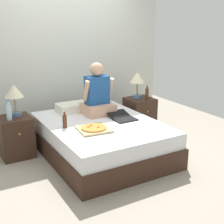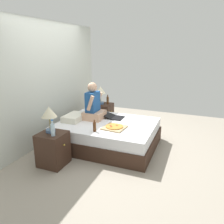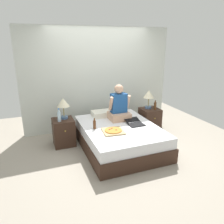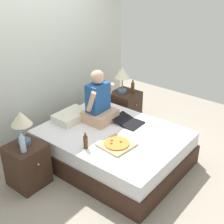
{
  "view_description": "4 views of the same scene",
  "coord_description": "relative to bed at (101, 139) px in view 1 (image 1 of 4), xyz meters",
  "views": [
    {
      "loc": [
        -1.94,
        -3.69,
        1.9
      ],
      "look_at": [
        0.05,
        -0.24,
        0.7
      ],
      "focal_mm": 50.0,
      "sensor_mm": 36.0,
      "label": 1
    },
    {
      "loc": [
        -3.86,
        -1.65,
        1.97
      ],
      "look_at": [
        -0.09,
        -0.15,
        0.76
      ],
      "focal_mm": 35.0,
      "sensor_mm": 36.0,
      "label": 2
    },
    {
      "loc": [
        -1.67,
        -3.85,
        2.16
      ],
      "look_at": [
        -0.15,
        0.04,
        0.8
      ],
      "focal_mm": 35.0,
      "sensor_mm": 36.0,
      "label": 3
    },
    {
      "loc": [
        -2.93,
        -2.32,
        2.73
      ],
      "look_at": [
        0.0,
        0.02,
        0.8
      ],
      "focal_mm": 50.0,
      "sensor_mm": 36.0,
      "label": 4
    }
  ],
  "objects": [
    {
      "name": "person_seated",
      "position": [
        0.15,
        0.38,
        0.54
      ],
      "size": [
        0.47,
        0.4,
        0.78
      ],
      "color": "tan",
      "rests_on": "bed"
    },
    {
      "name": "pillow",
      "position": [
        -0.1,
        0.71,
        0.31
      ],
      "size": [
        0.52,
        0.34,
        0.12
      ],
      "primitive_type": "cube",
      "color": "silver",
      "rests_on": "bed"
    },
    {
      "name": "ground_plane",
      "position": [
        0.0,
        0.0,
        -0.24
      ],
      "size": [
        5.76,
        5.76,
        0.0
      ],
      "primitive_type": "plane",
      "color": "#9E9384"
    },
    {
      "name": "beer_bottle_on_bed",
      "position": [
        -0.53,
        0.02,
        0.34
      ],
      "size": [
        0.06,
        0.06,
        0.22
      ],
      "color": "#4C2811",
      "rests_on": "bed"
    },
    {
      "name": "lamp_on_left_nightstand",
      "position": [
        -1.02,
        0.61,
        0.66
      ],
      "size": [
        0.26,
        0.26,
        0.45
      ],
      "color": "#4C6B93",
      "rests_on": "nightstand_left"
    },
    {
      "name": "wall_back",
      "position": [
        0.0,
        1.35,
        1.01
      ],
      "size": [
        3.76,
        0.12,
        2.5
      ],
      "primitive_type": "cube",
      "color": "silver",
      "rests_on": "ground"
    },
    {
      "name": "bed",
      "position": [
        0.0,
        0.0,
        0.0
      ],
      "size": [
        1.51,
        1.97,
        0.5
      ],
      "color": "#382319",
      "rests_on": "ground"
    },
    {
      "name": "lamp_on_right_nightstand",
      "position": [
        1.03,
        0.61,
        0.66
      ],
      "size": [
        0.26,
        0.26,
        0.45
      ],
      "color": "#4C6B93",
      "rests_on": "nightstand_right"
    },
    {
      "name": "nightstand_left",
      "position": [
        -1.06,
        0.56,
        0.05
      ],
      "size": [
        0.44,
        0.47,
        0.58
      ],
      "color": "#382319",
      "rests_on": "ground"
    },
    {
      "name": "beer_bottle",
      "position": [
        1.13,
        0.46,
        0.43
      ],
      "size": [
        0.06,
        0.06,
        0.23
      ],
      "color": "#512D14",
      "rests_on": "nightstand_right"
    },
    {
      "name": "nightstand_right",
      "position": [
        1.06,
        0.56,
        0.05
      ],
      "size": [
        0.44,
        0.47,
        0.58
      ],
      "color": "#382319",
      "rests_on": "ground"
    },
    {
      "name": "laptop",
      "position": [
        0.34,
        -0.04,
        0.27
      ],
      "size": [
        0.32,
        0.42,
        0.07
      ],
      "color": "black",
      "rests_on": "bed"
    },
    {
      "name": "water_bottle",
      "position": [
        -1.14,
        0.47,
        0.45
      ],
      "size": [
        0.07,
        0.07,
        0.28
      ],
      "color": "silver",
      "rests_on": "nightstand_left"
    },
    {
      "name": "pizza_box",
      "position": [
        -0.24,
        -0.25,
        0.27
      ],
      "size": [
        0.44,
        0.44,
        0.05
      ],
      "color": "tan",
      "rests_on": "bed"
    }
  ]
}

